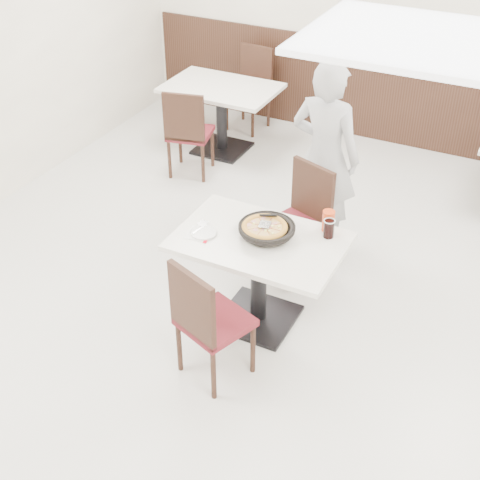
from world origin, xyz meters
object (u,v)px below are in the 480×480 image
at_px(bg_chair_left_near, 190,131).
at_px(main_table, 259,281).
at_px(pizza_pan, 267,231).
at_px(bg_chair_left_far, 248,90).
at_px(red_cup, 328,221).
at_px(pizza, 265,229).
at_px(chair_far, 295,224).
at_px(cola_glass, 329,229).
at_px(side_plate, 204,233).
at_px(diner_person, 325,156).
at_px(bg_table_left, 222,119).
at_px(chair_near, 215,319).

bearing_deg(bg_chair_left_near, main_table, -61.06).
height_order(pizza_pan, bg_chair_left_near, bg_chair_left_near).
bearing_deg(bg_chair_left_far, red_cup, 131.82).
bearing_deg(red_cup, pizza_pan, -143.86).
height_order(main_table, pizza, pizza).
height_order(chair_far, cola_glass, chair_far).
bearing_deg(side_plate, cola_glass, 24.41).
bearing_deg(chair_far, pizza, 111.29).
bearing_deg(pizza, cola_glass, 25.97).
distance_m(chair_far, diner_person, 0.66).
relative_size(diner_person, bg_chair_left_near, 1.77).
height_order(pizza_pan, pizza, pizza).
height_order(main_table, side_plate, side_plate).
relative_size(red_cup, diner_person, 0.10).
distance_m(diner_person, bg_chair_left_far, 2.48).
bearing_deg(pizza, chair_far, 91.37).
bearing_deg(main_table, bg_table_left, 123.51).
distance_m(pizza_pan, side_plate, 0.46).
bearing_deg(pizza, bg_chair_left_near, 133.17).
height_order(red_cup, bg_table_left, red_cup).
bearing_deg(chair_near, pizza_pan, 105.69).
xyz_separation_m(chair_near, bg_chair_left_near, (-1.63, 2.45, 0.00)).
distance_m(main_table, cola_glass, 0.66).
distance_m(chair_near, cola_glass, 1.04).
relative_size(chair_near, bg_table_left, 0.79).
bearing_deg(bg_chair_left_near, chair_near, -69.62).
bearing_deg(bg_chair_left_far, chair_near, 118.97).
bearing_deg(chair_far, bg_chair_left_near, -14.65).
bearing_deg(chair_far, main_table, 109.97).
xyz_separation_m(bg_table_left, bg_chair_left_near, (-0.04, -0.61, 0.10)).
distance_m(chair_near, diner_person, 1.90).
distance_m(chair_far, bg_chair_left_near, 2.01).
height_order(bg_table_left, bg_chair_left_near, bg_chair_left_near).
bearing_deg(bg_chair_left_far, cola_glass, 131.54).
relative_size(chair_far, pizza_pan, 2.50).
xyz_separation_m(main_table, pizza, (0.01, 0.05, 0.44)).
distance_m(side_plate, bg_chair_left_near, 2.34).
bearing_deg(red_cup, main_table, -140.26).
distance_m(chair_far, bg_chair_left_far, 2.88).
relative_size(bg_table_left, bg_chair_left_far, 1.26).
bearing_deg(pizza_pan, chair_near, -94.58).
distance_m(side_plate, red_cup, 0.90).
xyz_separation_m(pizza_pan, red_cup, (0.36, 0.27, 0.04)).
xyz_separation_m(side_plate, cola_glass, (0.81, 0.37, 0.06)).
relative_size(chair_far, red_cup, 5.94).
xyz_separation_m(chair_far, pizza, (0.02, -0.64, 0.34)).
distance_m(chair_far, pizza, 0.72).
distance_m(pizza_pan, pizza, 0.02).
xyz_separation_m(pizza, side_plate, (-0.40, -0.17, -0.05)).
bearing_deg(diner_person, red_cup, 116.05).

